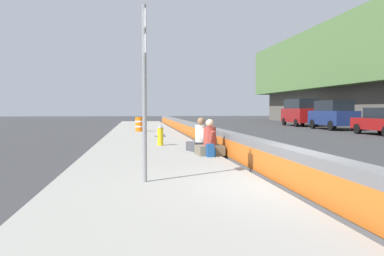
# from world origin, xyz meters

# --- Properties ---
(ground_plane) EXTENTS (160.00, 160.00, 0.00)m
(ground_plane) POSITION_xyz_m (0.00, 0.00, 0.00)
(ground_plane) COLOR #353538
(ground_plane) RESTS_ON ground
(sidewalk_strip) EXTENTS (80.00, 4.40, 0.14)m
(sidewalk_strip) POSITION_xyz_m (0.00, 2.65, 0.07)
(sidewalk_strip) COLOR gray
(sidewalk_strip) RESTS_ON ground_plane
(jersey_barrier) EXTENTS (76.00, 0.45, 0.85)m
(jersey_barrier) POSITION_xyz_m (0.00, 0.00, 0.42)
(jersey_barrier) COLOR slate
(jersey_barrier) RESTS_ON ground_plane
(route_sign_post) EXTENTS (0.44, 0.09, 3.60)m
(route_sign_post) POSITION_xyz_m (0.83, 2.94, 2.21)
(route_sign_post) COLOR gray
(route_sign_post) RESTS_ON sidewalk_strip
(fire_hydrant) EXTENTS (0.26, 0.46, 0.88)m
(fire_hydrant) POSITION_xyz_m (8.74, 2.16, 0.59)
(fire_hydrant) COLOR gold
(fire_hydrant) RESTS_ON sidewalk_strip
(seated_person_foreground) EXTENTS (0.80, 0.91, 1.17)m
(seated_person_foreground) POSITION_xyz_m (5.23, 0.76, 0.51)
(seated_person_foreground) COLOR #706651
(seated_person_foreground) RESTS_ON sidewalk_strip
(seated_person_middle) EXTENTS (0.95, 1.03, 1.19)m
(seated_person_middle) POSITION_xyz_m (6.51, 0.84, 0.51)
(seated_person_middle) COLOR #424247
(seated_person_middle) RESTS_ON sidewalk_strip
(backpack) EXTENTS (0.32, 0.28, 0.40)m
(backpack) POSITION_xyz_m (4.76, 0.83, 0.33)
(backpack) COLOR navy
(backpack) RESTS_ON sidewalk_strip
(construction_barrel) EXTENTS (0.54, 0.54, 0.95)m
(construction_barrel) POSITION_xyz_m (18.75, 2.94, 0.62)
(construction_barrel) COLOR orange
(construction_barrel) RESTS_ON sidewalk_strip
(parked_car_fourth) EXTENTS (4.55, 2.05, 1.71)m
(parked_car_fourth) POSITION_xyz_m (14.97, -12.05, 0.86)
(parked_car_fourth) COLOR maroon
(parked_car_fourth) RESTS_ON ground_plane
(parked_car_midline) EXTENTS (4.80, 2.07, 2.28)m
(parked_car_midline) POSITION_xyz_m (21.57, -12.14, 1.18)
(parked_car_midline) COLOR navy
(parked_car_midline) RESTS_ON ground_plane
(parked_car_far) EXTENTS (5.17, 2.26, 2.56)m
(parked_car_far) POSITION_xyz_m (28.05, -12.24, 1.35)
(parked_car_far) COLOR maroon
(parked_car_far) RESTS_ON ground_plane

